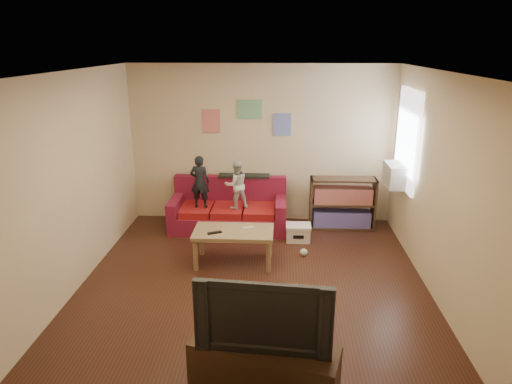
{
  "coord_description": "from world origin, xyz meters",
  "views": [
    {
      "loc": [
        0.32,
        -5.18,
        3.01
      ],
      "look_at": [
        0.0,
        0.8,
        1.05
      ],
      "focal_mm": 32.0,
      "sensor_mm": 36.0,
      "label": 1
    }
  ],
  "objects_px": {
    "child_a": "(200,182)",
    "sofa": "(229,211)",
    "bookshelf": "(342,206)",
    "coffee_table": "(234,235)",
    "child_b": "(236,185)",
    "file_box": "(298,232)",
    "television": "(264,312)",
    "tv_stand": "(264,368)"
  },
  "relations": [
    {
      "from": "child_a",
      "to": "sofa",
      "type": "bearing_deg",
      "value": -154.09
    },
    {
      "from": "sofa",
      "to": "bookshelf",
      "type": "relative_size",
      "value": 1.78
    },
    {
      "from": "coffee_table",
      "to": "child_b",
      "type": "bearing_deg",
      "value": 93.24
    },
    {
      "from": "child_b",
      "to": "bookshelf",
      "type": "height_order",
      "value": "child_b"
    },
    {
      "from": "coffee_table",
      "to": "bookshelf",
      "type": "distance_m",
      "value": 2.22
    },
    {
      "from": "coffee_table",
      "to": "bookshelf",
      "type": "height_order",
      "value": "bookshelf"
    },
    {
      "from": "child_b",
      "to": "file_box",
      "type": "xyz_separation_m",
      "value": [
        1.01,
        -0.35,
        -0.67
      ]
    },
    {
      "from": "child_a",
      "to": "file_box",
      "type": "height_order",
      "value": "child_a"
    },
    {
      "from": "child_a",
      "to": "television",
      "type": "height_order",
      "value": "child_a"
    },
    {
      "from": "child_b",
      "to": "file_box",
      "type": "relative_size",
      "value": 2.06
    },
    {
      "from": "file_box",
      "to": "tv_stand",
      "type": "xyz_separation_m",
      "value": [
        -0.42,
        -3.35,
        0.11
      ]
    },
    {
      "from": "child_b",
      "to": "television",
      "type": "relative_size",
      "value": 0.69
    },
    {
      "from": "bookshelf",
      "to": "tv_stand",
      "type": "bearing_deg",
      "value": -106.64
    },
    {
      "from": "file_box",
      "to": "television",
      "type": "xyz_separation_m",
      "value": [
        -0.42,
        -3.35,
        0.69
      ]
    },
    {
      "from": "child_a",
      "to": "television",
      "type": "relative_size",
      "value": 0.76
    },
    {
      "from": "file_box",
      "to": "tv_stand",
      "type": "bearing_deg",
      "value": -97.23
    },
    {
      "from": "file_box",
      "to": "child_a",
      "type": "bearing_deg",
      "value": 167.62
    },
    {
      "from": "bookshelf",
      "to": "coffee_table",
      "type": "bearing_deg",
      "value": -140.04
    },
    {
      "from": "child_b",
      "to": "coffee_table",
      "type": "bearing_deg",
      "value": 69.83
    },
    {
      "from": "child_b",
      "to": "coffee_table",
      "type": "relative_size",
      "value": 0.72
    },
    {
      "from": "child_b",
      "to": "television",
      "type": "xyz_separation_m",
      "value": [
        0.59,
        -3.7,
        0.02
      ]
    },
    {
      "from": "sofa",
      "to": "tv_stand",
      "type": "xyz_separation_m",
      "value": [
        0.74,
        -3.87,
        -0.04
      ]
    },
    {
      "from": "coffee_table",
      "to": "tv_stand",
      "type": "distance_m",
      "value": 2.58
    },
    {
      "from": "sofa",
      "to": "file_box",
      "type": "relative_size",
      "value": 4.96
    },
    {
      "from": "coffee_table",
      "to": "sofa",
      "type": "bearing_deg",
      "value": 99.04
    },
    {
      "from": "sofa",
      "to": "coffee_table",
      "type": "distance_m",
      "value": 1.38
    },
    {
      "from": "child_a",
      "to": "child_b",
      "type": "xyz_separation_m",
      "value": [
        0.6,
        0.0,
        -0.04
      ]
    },
    {
      "from": "sofa",
      "to": "coffee_table",
      "type": "bearing_deg",
      "value": -80.96
    },
    {
      "from": "child_a",
      "to": "bookshelf",
      "type": "bearing_deg",
      "value": -168.49
    },
    {
      "from": "child_a",
      "to": "child_b",
      "type": "height_order",
      "value": "child_a"
    },
    {
      "from": "tv_stand",
      "to": "sofa",
      "type": "bearing_deg",
      "value": 116.29
    },
    {
      "from": "child_b",
      "to": "television",
      "type": "distance_m",
      "value": 3.75
    },
    {
      "from": "television",
      "to": "child_a",
      "type": "bearing_deg",
      "value": 112.53
    },
    {
      "from": "file_box",
      "to": "television",
      "type": "relative_size",
      "value": 0.34
    },
    {
      "from": "child_a",
      "to": "television",
      "type": "distance_m",
      "value": 3.89
    },
    {
      "from": "sofa",
      "to": "child_b",
      "type": "distance_m",
      "value": 0.57
    },
    {
      "from": "coffee_table",
      "to": "bookshelf",
      "type": "bearing_deg",
      "value": 39.96
    },
    {
      "from": "child_b",
      "to": "file_box",
      "type": "height_order",
      "value": "child_b"
    },
    {
      "from": "sofa",
      "to": "bookshelf",
      "type": "bearing_deg",
      "value": 2.22
    },
    {
      "from": "child_a",
      "to": "file_box",
      "type": "xyz_separation_m",
      "value": [
        1.61,
        -0.35,
        -0.71
      ]
    },
    {
      "from": "child_a",
      "to": "tv_stand",
      "type": "xyz_separation_m",
      "value": [
        1.19,
        -3.7,
        -0.6
      ]
    },
    {
      "from": "sofa",
      "to": "bookshelf",
      "type": "xyz_separation_m",
      "value": [
        1.92,
        0.07,
        0.1
      ]
    }
  ]
}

